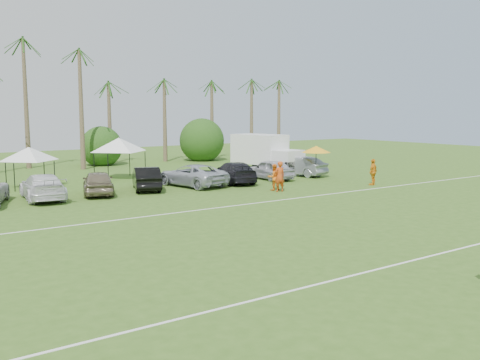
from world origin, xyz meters
TOP-DOWN VIEW (x-y plane):
  - ground at (0.00, 0.00)m, footprint 120.00×120.00m
  - field_lines at (0.00, 8.00)m, footprint 80.00×12.10m
  - palm_tree_5 at (0.00, 38.00)m, footprint 2.40×2.40m
  - palm_tree_6 at (4.00, 38.00)m, footprint 2.40×2.40m
  - palm_tree_7 at (8.00, 38.00)m, footprint 2.40×2.40m
  - palm_tree_8 at (13.00, 38.00)m, footprint 2.40×2.40m
  - palm_tree_9 at (18.00, 38.00)m, footprint 2.40×2.40m
  - palm_tree_10 at (23.00, 38.00)m, footprint 2.40×2.40m
  - palm_tree_11 at (27.00, 38.00)m, footprint 2.40×2.40m
  - bush_tree_2 at (6.00, 39.00)m, footprint 4.00×4.00m
  - bush_tree_3 at (16.00, 39.00)m, footprint 4.00×4.00m
  - sideline_player_a at (9.16, 16.53)m, footprint 0.76×0.57m
  - sideline_player_b at (9.21, 17.16)m, footprint 0.91×0.77m
  - sideline_player_c at (16.17, 15.21)m, footprint 1.12×0.74m
  - box_truck at (14.53, 24.82)m, footprint 3.34×6.31m
  - canopy_tent_left at (-3.05, 27.19)m, footprint 3.82×3.82m
  - canopy_tent_right at (3.51, 28.22)m, footprint 4.35×4.35m
  - market_umbrella at (15.60, 20.19)m, footprint 2.16×2.16m
  - parked_car_3 at (-3.68, 21.82)m, footprint 2.55×5.22m
  - parked_car_4 at (-0.47, 21.79)m, footprint 2.97×4.61m
  - parked_car_5 at (2.74, 21.96)m, footprint 2.99×4.70m
  - parked_car_6 at (5.95, 21.77)m, footprint 3.37×5.62m
  - parked_car_7 at (9.16, 21.57)m, footprint 3.22×5.38m
  - parked_car_8 at (12.38, 21.65)m, footprint 1.74×4.29m
  - parked_car_9 at (15.59, 22.05)m, footprint 2.41×4.66m

SIDE VIEW (x-z plane):
  - ground at x=0.00m, z-range 0.00..0.00m
  - field_lines at x=0.00m, z-range 0.00..0.01m
  - parked_car_3 at x=-3.68m, z-range 0.00..1.46m
  - parked_car_4 at x=-0.47m, z-range 0.00..1.46m
  - parked_car_5 at x=2.74m, z-range 0.00..1.46m
  - parked_car_6 at x=5.95m, z-range 0.00..1.46m
  - parked_car_7 at x=9.16m, z-range 0.00..1.46m
  - parked_car_8 at x=12.38m, z-range 0.00..1.46m
  - parked_car_9 at x=15.59m, z-range 0.00..1.46m
  - sideline_player_b at x=9.21m, z-range 0.00..1.66m
  - sideline_player_c at x=16.17m, z-range 0.00..1.78m
  - sideline_player_a at x=9.16m, z-range 0.00..1.89m
  - box_truck at x=14.53m, z-range 0.11..3.20m
  - bush_tree_2 at x=6.00m, z-range -0.20..3.80m
  - bush_tree_3 at x=16.00m, z-range -0.20..3.80m
  - market_umbrella at x=15.60m, z-range 0.95..3.35m
  - canopy_tent_left at x=-3.05m, z-range 1.10..4.20m
  - canopy_tent_right at x=3.51m, z-range 1.26..4.78m
  - palm_tree_8 at x=13.00m, z-range 3.03..11.93m
  - palm_tree_5 at x=0.00m, z-range 3.40..13.30m
  - palm_tree_9 at x=18.00m, z-range 3.40..13.30m
  - palm_tree_6 at x=4.00m, z-range 3.76..14.66m
  - palm_tree_10 at x=23.00m, z-range 3.76..14.66m
  - palm_tree_7 at x=8.00m, z-range 4.11..16.01m
  - palm_tree_11 at x=27.00m, z-range 4.11..16.01m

